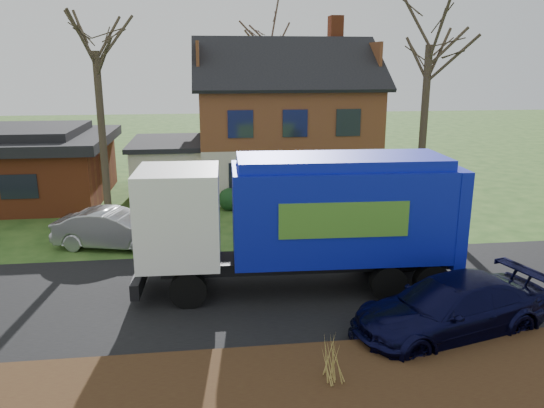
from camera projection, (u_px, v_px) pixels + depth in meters
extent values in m
plane|color=#244517|center=(285.00, 293.00, 16.16)|extent=(120.00, 120.00, 0.00)
cube|color=black|center=(285.00, 292.00, 16.16)|extent=(80.00, 7.00, 0.02)
cube|color=#311A10|center=(323.00, 392.00, 11.04)|extent=(80.00, 3.50, 0.30)
cube|color=beige|center=(283.00, 164.00, 29.47)|extent=(9.00, 7.50, 2.70)
cube|color=brown|center=(283.00, 114.00, 28.76)|extent=(9.00, 7.50, 2.80)
cube|color=brown|center=(335.00, 31.00, 28.96)|extent=(0.70, 0.90, 1.60)
cube|color=beige|center=(170.00, 169.00, 28.25)|extent=(3.50, 5.50, 2.60)
cube|color=black|center=(168.00, 143.00, 27.89)|extent=(3.90, 5.90, 0.24)
cube|color=brown|center=(13.00, 173.00, 26.80)|extent=(9.00, 7.50, 2.80)
cube|color=black|center=(9.00, 140.00, 26.38)|extent=(9.80, 8.20, 0.50)
cube|color=black|center=(7.00, 131.00, 26.26)|extent=(7.00, 6.00, 0.40)
cylinder|color=black|center=(188.00, 290.00, 15.07)|extent=(1.07, 0.40, 1.06)
cylinder|color=black|center=(193.00, 263.00, 17.13)|extent=(1.07, 0.40, 1.06)
cylinder|color=black|center=(388.00, 283.00, 15.58)|extent=(1.07, 0.40, 1.06)
cylinder|color=black|center=(369.00, 257.00, 17.64)|extent=(1.07, 0.40, 1.06)
cylinder|color=black|center=(432.00, 281.00, 15.69)|extent=(1.07, 0.40, 1.06)
cylinder|color=black|center=(407.00, 256.00, 17.75)|extent=(1.07, 0.40, 1.06)
cube|color=black|center=(307.00, 261.00, 16.33)|extent=(8.82, 1.54, 0.36)
cube|color=white|center=(179.00, 215.00, 15.59)|extent=(2.44, 2.64, 2.76)
cube|color=black|center=(140.00, 211.00, 15.45)|extent=(0.16, 2.25, 0.92)
cube|color=black|center=(141.00, 276.00, 15.97)|extent=(0.35, 2.56, 0.46)
cube|color=#0D16A1|center=(340.00, 211.00, 16.00)|extent=(6.52, 2.78, 2.76)
cube|color=#0D16A1|center=(341.00, 161.00, 15.61)|extent=(6.21, 2.47, 0.31)
cube|color=#0D16A1|center=(446.00, 212.00, 16.32)|extent=(0.45, 2.62, 2.96)
cube|color=#488029|center=(344.00, 220.00, 14.71)|extent=(3.68, 0.17, 1.02)
cube|color=#488029|center=(327.00, 197.00, 17.21)|extent=(3.68, 0.17, 1.02)
imported|color=#989A9F|center=(114.00, 229.00, 19.95)|extent=(4.68, 2.63, 1.46)
imported|color=black|center=(449.00, 308.00, 13.41)|extent=(5.65, 3.44, 1.53)
cylinder|color=#3B3123|center=(103.00, 142.00, 21.79)|extent=(0.30, 0.30, 7.25)
cylinder|color=#3C3124|center=(423.00, 130.00, 24.44)|extent=(0.35, 0.35, 7.57)
cylinder|color=#413027|center=(271.00, 101.00, 36.31)|extent=(0.32, 0.32, 8.49)
cone|color=#A48E48|center=(333.00, 358.00, 11.10)|extent=(0.04, 0.04, 0.98)
cone|color=#A48E48|center=(326.00, 359.00, 11.08)|extent=(0.04, 0.04, 0.98)
cone|color=#A48E48|center=(340.00, 358.00, 11.12)|extent=(0.04, 0.04, 0.98)
cone|color=#A48E48|center=(331.00, 355.00, 11.22)|extent=(0.04, 0.04, 0.98)
cone|color=#A48E48|center=(334.00, 362.00, 10.98)|extent=(0.04, 0.04, 0.98)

